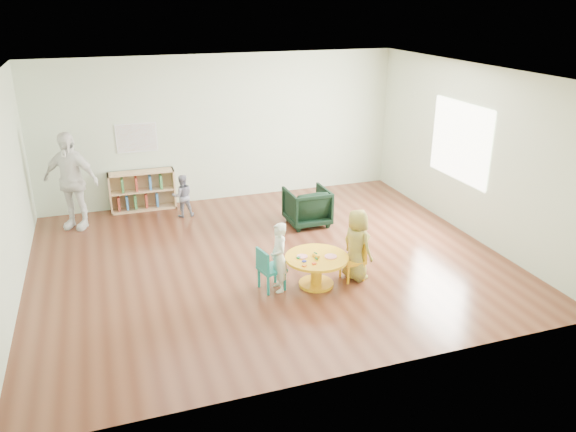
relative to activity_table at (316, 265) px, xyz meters
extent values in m
plane|color=#552A1B|center=(-0.39, 1.02, -0.30)|extent=(7.00, 7.00, 0.00)
cube|color=white|center=(-0.39, 1.02, 2.45)|extent=(7.00, 6.00, 0.10)
cube|color=beige|center=(-0.39, 4.02, 1.10)|extent=(7.00, 0.10, 2.80)
cube|color=beige|center=(-0.39, -1.98, 1.10)|extent=(7.00, 0.10, 2.80)
cube|color=beige|center=(-3.89, 1.02, 1.10)|extent=(0.10, 6.00, 2.80)
cube|color=beige|center=(3.11, 1.02, 1.10)|extent=(0.10, 6.00, 2.80)
cube|color=white|center=(3.09, 1.32, 1.20)|extent=(0.02, 1.60, 1.30)
cylinder|color=#EEAA14|center=(0.00, 0.00, -0.10)|extent=(0.16, 0.16, 0.40)
cylinder|color=#EEAA14|center=(0.00, 0.00, -0.28)|extent=(0.49, 0.49, 0.04)
cylinder|color=#EEAA14|center=(0.00, 0.00, 0.12)|extent=(0.88, 0.88, 0.04)
cylinder|color=pink|center=(-0.19, 0.05, 0.14)|extent=(0.15, 0.15, 0.02)
cylinder|color=pink|center=(0.18, -0.08, 0.14)|extent=(0.17, 0.17, 0.02)
cylinder|color=#EEAA14|center=(-0.02, -0.02, 0.16)|extent=(0.08, 0.13, 0.04)
cylinder|color=#126937|center=(-0.04, -0.10, 0.16)|extent=(0.04, 0.05, 0.02)
cylinder|color=#126937|center=(0.01, 0.06, 0.16)|extent=(0.04, 0.05, 0.02)
cube|color=#E94016|center=(-0.12, -0.21, 0.14)|extent=(0.05, 0.05, 0.02)
cube|color=orange|center=(-0.27, -0.23, 0.14)|extent=(0.07, 0.06, 0.02)
cube|color=#1A25C5|center=(-0.22, -0.10, 0.14)|extent=(0.07, 0.06, 0.02)
cube|color=#126937|center=(-0.25, 0.03, 0.14)|extent=(0.07, 0.07, 0.02)
cube|color=#167E75|center=(-0.62, 0.10, 0.00)|extent=(0.39, 0.39, 0.04)
cube|color=#167E75|center=(-0.76, 0.07, 0.16)|extent=(0.10, 0.32, 0.28)
cylinder|color=#167E75|center=(-0.77, 0.20, -0.16)|extent=(0.04, 0.04, 0.28)
cylinder|color=#167E75|center=(-0.72, -0.05, -0.16)|extent=(0.04, 0.04, 0.28)
cylinder|color=#167E75|center=(-0.52, 0.26, -0.16)|extent=(0.04, 0.04, 0.28)
cylinder|color=#167E75|center=(-0.46, 0.00, -0.16)|extent=(0.04, 0.04, 0.28)
cube|color=#EEAA14|center=(0.55, 0.01, -0.02)|extent=(0.32, 0.32, 0.04)
cube|color=#EEAA14|center=(0.68, 0.02, 0.13)|extent=(0.05, 0.31, 0.27)
cylinder|color=#EEAA14|center=(0.68, -0.10, -0.17)|extent=(0.04, 0.04, 0.27)
cylinder|color=#EEAA14|center=(0.67, 0.14, -0.17)|extent=(0.04, 0.04, 0.27)
cylinder|color=#EEAA14|center=(0.44, -0.11, -0.17)|extent=(0.04, 0.04, 0.27)
cylinder|color=#EEAA14|center=(0.42, 0.13, -0.17)|extent=(0.04, 0.04, 0.27)
cube|color=tan|center=(-2.58, 3.85, 0.07)|extent=(0.03, 0.30, 0.75)
cube|color=tan|center=(-1.41, 3.85, 0.07)|extent=(0.03, 0.30, 0.75)
cube|color=tan|center=(-1.99, 3.85, -0.29)|extent=(1.20, 0.30, 0.03)
cube|color=tan|center=(-1.99, 3.85, 0.43)|extent=(1.20, 0.30, 0.03)
cube|color=tan|center=(-1.99, 3.85, 0.07)|extent=(1.14, 0.28, 0.03)
cube|color=tan|center=(-1.99, 3.99, 0.07)|extent=(1.20, 0.02, 0.75)
cube|color=#A73A2C|center=(-2.44, 3.83, -0.12)|extent=(0.04, 0.18, 0.26)
cube|color=#397BC8|center=(-2.29, 3.83, -0.12)|extent=(0.04, 0.18, 0.26)
cube|color=#428F4B|center=(-2.14, 3.83, -0.12)|extent=(0.04, 0.18, 0.26)
cube|color=#A73A2C|center=(-1.94, 3.83, -0.12)|extent=(0.04, 0.18, 0.26)
cube|color=#397BC8|center=(-1.74, 3.83, -0.12)|extent=(0.04, 0.18, 0.26)
cube|color=#428F4B|center=(-2.34, 3.83, 0.22)|extent=(0.04, 0.18, 0.26)
cube|color=#A73A2C|center=(-2.09, 3.83, 0.22)|extent=(0.04, 0.18, 0.26)
cube|color=#397BC8|center=(-1.84, 3.83, 0.22)|extent=(0.04, 0.18, 0.26)
cube|color=#428F4B|center=(-1.64, 3.83, 0.22)|extent=(0.04, 0.18, 0.26)
cube|color=white|center=(-1.99, 4.01, 1.05)|extent=(0.74, 0.01, 0.54)
cube|color=red|center=(-1.99, 4.00, 1.05)|extent=(0.70, 0.00, 0.50)
imported|color=black|center=(0.68, 2.16, 0.03)|extent=(0.72, 0.74, 0.66)
imported|color=white|center=(-0.53, 0.04, 0.19)|extent=(0.24, 0.36, 0.98)
imported|color=yellow|center=(0.61, 0.01, 0.22)|extent=(0.48, 0.59, 1.04)
imported|color=#1A1E43|center=(-1.34, 3.25, 0.09)|extent=(0.38, 0.30, 0.79)
imported|color=white|center=(-3.19, 3.34, 0.54)|extent=(1.07, 0.85, 1.70)
camera|label=1|loc=(-2.63, -6.47, 3.47)|focal=35.00mm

